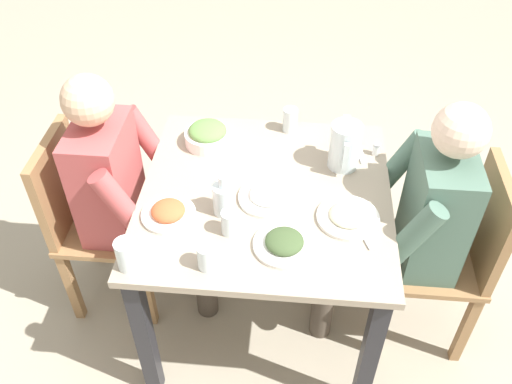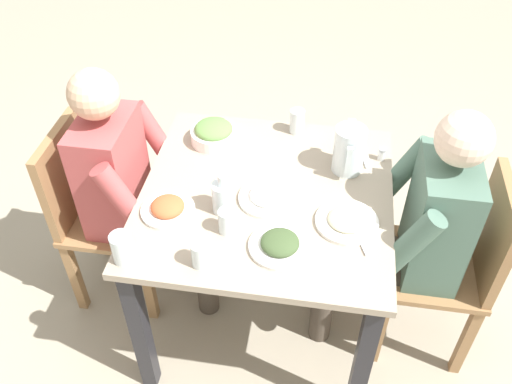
{
  "view_description": "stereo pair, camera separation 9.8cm",
  "coord_description": "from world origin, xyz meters",
  "px_view_note": "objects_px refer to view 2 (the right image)",
  "views": [
    {
      "loc": [
        1.52,
        0.1,
        2.14
      ],
      "look_at": [
        0.05,
        -0.03,
        0.79
      ],
      "focal_mm": 38.56,
      "sensor_mm": 36.0,
      "label": 1
    },
    {
      "loc": [
        1.5,
        0.2,
        2.14
      ],
      "look_at": [
        0.05,
        -0.03,
        0.79
      ],
      "focal_mm": 38.56,
      "sensor_mm": 36.0,
      "label": 2
    }
  ],
  "objects_px": {
    "chair_far": "(456,261)",
    "diner_far": "(410,229)",
    "plate_beans": "(347,221)",
    "oil_carafe": "(223,198)",
    "water_glass_far_left": "(297,121)",
    "diner_near": "(136,187)",
    "water_glass_center": "(201,254)",
    "dining_table": "(266,216)",
    "salt_shaker": "(382,154)",
    "plate_dolmas": "(280,244)",
    "chair_near": "(96,207)",
    "salad_bowl": "(214,133)",
    "water_glass_near_left": "(123,248)",
    "plate_rice_curry": "(168,208)",
    "water_glass_far_right": "(227,221)",
    "plate_yoghurt": "(268,196)",
    "water_pitcher": "(349,150)"
  },
  "relations": [
    {
      "from": "dining_table",
      "to": "chair_far",
      "type": "height_order",
      "value": "chair_far"
    },
    {
      "from": "salad_bowl",
      "to": "water_glass_near_left",
      "type": "distance_m",
      "value": 0.7
    },
    {
      "from": "diner_far",
      "to": "plate_yoghurt",
      "type": "distance_m",
      "value": 0.55
    },
    {
      "from": "plate_dolmas",
      "to": "water_glass_center",
      "type": "height_order",
      "value": "water_glass_center"
    },
    {
      "from": "dining_table",
      "to": "water_glass_center",
      "type": "bearing_deg",
      "value": -23.35
    },
    {
      "from": "dining_table",
      "to": "oil_carafe",
      "type": "bearing_deg",
      "value": -51.25
    },
    {
      "from": "diner_near",
      "to": "plate_dolmas",
      "type": "bearing_deg",
      "value": 62.31
    },
    {
      "from": "diner_near",
      "to": "water_glass_center",
      "type": "relative_size",
      "value": 12.48
    },
    {
      "from": "plate_dolmas",
      "to": "water_glass_far_left",
      "type": "relative_size",
      "value": 2.02
    },
    {
      "from": "plate_beans",
      "to": "water_glass_center",
      "type": "relative_size",
      "value": 2.4
    },
    {
      "from": "plate_beans",
      "to": "salt_shaker",
      "type": "distance_m",
      "value": 0.4
    },
    {
      "from": "chair_far",
      "to": "salad_bowl",
      "type": "bearing_deg",
      "value": -105.35
    },
    {
      "from": "diner_near",
      "to": "water_pitcher",
      "type": "relative_size",
      "value": 6.15
    },
    {
      "from": "dining_table",
      "to": "water_glass_far_left",
      "type": "xyz_separation_m",
      "value": [
        -0.41,
        0.07,
        0.17
      ]
    },
    {
      "from": "water_pitcher",
      "to": "diner_far",
      "type": "bearing_deg",
      "value": 54.6
    },
    {
      "from": "water_glass_far_right",
      "to": "diner_near",
      "type": "bearing_deg",
      "value": -122.55
    },
    {
      "from": "water_glass_center",
      "to": "oil_carafe",
      "type": "bearing_deg",
      "value": 175.41
    },
    {
      "from": "plate_dolmas",
      "to": "oil_carafe",
      "type": "height_order",
      "value": "oil_carafe"
    },
    {
      "from": "salad_bowl",
      "to": "water_glass_far_left",
      "type": "height_order",
      "value": "water_glass_far_left"
    },
    {
      "from": "salad_bowl",
      "to": "chair_near",
      "type": "bearing_deg",
      "value": -66.4
    },
    {
      "from": "diner_far",
      "to": "water_glass_near_left",
      "type": "bearing_deg",
      "value": -67.49
    },
    {
      "from": "chair_near",
      "to": "diner_near",
      "type": "height_order",
      "value": "diner_near"
    },
    {
      "from": "plate_rice_curry",
      "to": "salt_shaker",
      "type": "height_order",
      "value": "salt_shaker"
    },
    {
      "from": "chair_far",
      "to": "oil_carafe",
      "type": "bearing_deg",
      "value": -82.47
    },
    {
      "from": "diner_far",
      "to": "plate_dolmas",
      "type": "bearing_deg",
      "value": -60.04
    },
    {
      "from": "water_glass_far_left",
      "to": "water_glass_center",
      "type": "bearing_deg",
      "value": -16.6
    },
    {
      "from": "water_glass_far_right",
      "to": "plate_rice_curry",
      "type": "bearing_deg",
      "value": -104.23
    },
    {
      "from": "salad_bowl",
      "to": "oil_carafe",
      "type": "distance_m",
      "value": 0.41
    },
    {
      "from": "plate_beans",
      "to": "water_glass_near_left",
      "type": "distance_m",
      "value": 0.77
    },
    {
      "from": "chair_far",
      "to": "diner_far",
      "type": "xyz_separation_m",
      "value": [
        -0.0,
        -0.2,
        0.15
      ]
    },
    {
      "from": "salt_shaker",
      "to": "chair_near",
      "type": "bearing_deg",
      "value": -80.3
    },
    {
      "from": "plate_rice_curry",
      "to": "oil_carafe",
      "type": "xyz_separation_m",
      "value": [
        -0.04,
        0.2,
        0.04
      ]
    },
    {
      "from": "water_glass_far_right",
      "to": "diner_far",
      "type": "bearing_deg",
      "value": 108.43
    },
    {
      "from": "plate_rice_curry",
      "to": "water_glass_far_left",
      "type": "distance_m",
      "value": 0.69
    },
    {
      "from": "chair_near",
      "to": "water_glass_far_left",
      "type": "height_order",
      "value": "chair_near"
    },
    {
      "from": "water_glass_far_left",
      "to": "diner_near",
      "type": "bearing_deg",
      "value": -61.53
    },
    {
      "from": "water_glass_near_left",
      "to": "water_glass_far_left",
      "type": "xyz_separation_m",
      "value": [
        -0.8,
        0.49,
        -0.0
      ]
    },
    {
      "from": "diner_near",
      "to": "diner_far",
      "type": "height_order",
      "value": "same"
    },
    {
      "from": "diner_near",
      "to": "plate_rice_curry",
      "type": "distance_m",
      "value": 0.33
    },
    {
      "from": "chair_near",
      "to": "water_glass_far_right",
      "type": "bearing_deg",
      "value": 66.41
    },
    {
      "from": "chair_near",
      "to": "diner_near",
      "type": "xyz_separation_m",
      "value": [
        -0.0,
        0.2,
        0.15
      ]
    },
    {
      "from": "plate_rice_curry",
      "to": "oil_carafe",
      "type": "relative_size",
      "value": 1.19
    },
    {
      "from": "water_glass_far_right",
      "to": "plate_dolmas",
      "type": "bearing_deg",
      "value": 75.39
    },
    {
      "from": "dining_table",
      "to": "chair_far",
      "type": "distance_m",
      "value": 0.76
    },
    {
      "from": "salad_bowl",
      "to": "plate_rice_curry",
      "type": "distance_m",
      "value": 0.45
    },
    {
      "from": "oil_carafe",
      "to": "salt_shaker",
      "type": "height_order",
      "value": "oil_carafe"
    },
    {
      "from": "water_pitcher",
      "to": "salt_shaker",
      "type": "height_order",
      "value": "water_pitcher"
    },
    {
      "from": "salad_bowl",
      "to": "plate_yoghurt",
      "type": "height_order",
      "value": "salad_bowl"
    },
    {
      "from": "chair_far",
      "to": "oil_carafe",
      "type": "height_order",
      "value": "oil_carafe"
    },
    {
      "from": "plate_beans",
      "to": "oil_carafe",
      "type": "height_order",
      "value": "oil_carafe"
    }
  ]
}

